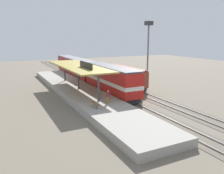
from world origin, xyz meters
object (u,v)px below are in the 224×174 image
Objects in this scene: platform_bench at (95,104)px; person_waiting at (108,96)px; freight_car at (123,76)px; light_mast at (148,41)px; locomotive at (111,80)px; passenger_carriage_single at (75,67)px.

person_waiting is at bearing 21.80° from platform_bench.
light_mast reaches higher than freight_car.
freight_car reaches higher than platform_bench.
light_mast is (7.80, 1.11, 5.99)m from locomotive.
person_waiting is (-11.70, -8.21, -6.54)m from light_mast.
passenger_carriage_single is at bearing 76.98° from platform_bench.
passenger_carriage_single reaches higher than freight_car.
person_waiting is at bearing -144.93° from light_mast.
person_waiting is at bearing -127.25° from freight_car.
light_mast is (7.80, -16.89, 6.08)m from passenger_carriage_single.
locomotive is 18.00m from passenger_carriage_single.
freight_car is at bearing 137.22° from light_mast.
freight_car is at bearing -71.72° from passenger_carriage_single.
locomotive is at bearing -171.87° from light_mast.
platform_bench is 0.12× the size of locomotive.
locomotive is 8.44× the size of person_waiting.
passenger_carriage_single is 11.70× the size of person_waiting.
platform_bench is at bearing -103.02° from passenger_carriage_single.
person_waiting is at bearing -118.77° from locomotive.
light_mast is 6.84× the size of person_waiting.
freight_car is at bearing 48.58° from platform_bench.
person_waiting is (2.10, 0.84, 0.51)m from platform_bench.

